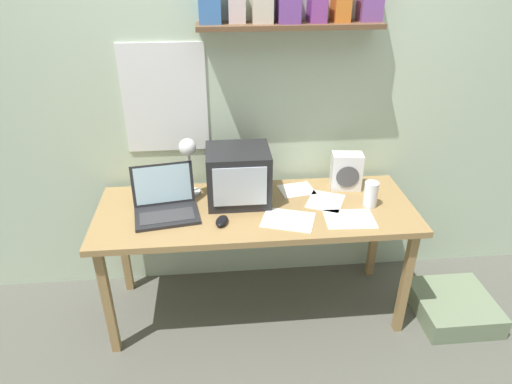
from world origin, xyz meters
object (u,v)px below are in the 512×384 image
object	(u,v)px
laptop	(165,202)
computer_mouse	(222,221)
juice_glass	(370,196)
space_heater	(346,171)
crt_monitor	(238,175)
loose_paper_near_laptop	(288,220)
open_notebook	(297,190)
loose_paper_near_monitor	(325,201)
floor_cushion	(453,307)
corner_desk	(256,218)
desk_lamp	(188,156)
printed_handout	(350,219)

from	to	relation	value
laptop	computer_mouse	xyz separation A→B (m)	(0.30, -0.15, -0.05)
juice_glass	space_heater	xyz separation A→B (m)	(-0.08, 0.22, 0.04)
crt_monitor	loose_paper_near_laptop	distance (m)	0.38
computer_mouse	open_notebook	world-z (taller)	computer_mouse
loose_paper_near_monitor	loose_paper_near_laptop	world-z (taller)	same
floor_cushion	corner_desk	bearing A→B (deg)	171.34
open_notebook	corner_desk	bearing A→B (deg)	-144.50
laptop	open_notebook	xyz separation A→B (m)	(0.74, 0.18, -0.06)
desk_lamp	floor_cushion	world-z (taller)	desk_lamp
corner_desk	loose_paper_near_laptop	bearing A→B (deg)	-42.10
open_notebook	printed_handout	bearing A→B (deg)	-57.20
computer_mouse	loose_paper_near_laptop	distance (m)	0.35
open_notebook	computer_mouse	bearing A→B (deg)	-144.16
laptop	desk_lamp	world-z (taller)	desk_lamp
loose_paper_near_laptop	space_heater	bearing A→B (deg)	39.75
desk_lamp	computer_mouse	world-z (taller)	desk_lamp
crt_monitor	juice_glass	size ratio (longest dim) A/B	2.38
crt_monitor	space_heater	world-z (taller)	crt_monitor
crt_monitor	open_notebook	size ratio (longest dim) A/B	1.56
computer_mouse	printed_handout	distance (m)	0.67
juice_glass	space_heater	bearing A→B (deg)	109.72
crt_monitor	open_notebook	world-z (taller)	crt_monitor
desk_lamp	computer_mouse	xyz separation A→B (m)	(0.16, -0.29, -0.24)
loose_paper_near_laptop	floor_cushion	xyz separation A→B (m)	(1.02, -0.04, -0.65)
loose_paper_near_laptop	printed_handout	size ratio (longest dim) A/B	1.18
crt_monitor	desk_lamp	xyz separation A→B (m)	(-0.27, 0.05, 0.11)
crt_monitor	loose_paper_near_laptop	world-z (taller)	crt_monitor
juice_glass	open_notebook	distance (m)	0.43
open_notebook	floor_cushion	xyz separation A→B (m)	(0.92, -0.36, -0.65)
desk_lamp	juice_glass	world-z (taller)	desk_lamp
open_notebook	space_heater	bearing A→B (deg)	0.29
corner_desk	printed_handout	size ratio (longest dim) A/B	6.48
corner_desk	loose_paper_near_monitor	distance (m)	0.40
laptop	desk_lamp	distance (m)	0.28
juice_glass	open_notebook	bearing A→B (deg)	149.38
crt_monitor	loose_paper_near_laptop	size ratio (longest dim) A/B	1.09
corner_desk	printed_handout	world-z (taller)	printed_handout
juice_glass	space_heater	world-z (taller)	space_heater
space_heater	open_notebook	xyz separation A→B (m)	(-0.29, -0.00, -0.11)
juice_glass	printed_handout	size ratio (longest dim) A/B	0.54
computer_mouse	space_heater	bearing A→B (deg)	23.76
corner_desk	laptop	size ratio (longest dim) A/B	4.70
crt_monitor	computer_mouse	size ratio (longest dim) A/B	2.91
corner_desk	space_heater	world-z (taller)	space_heater
space_heater	laptop	bearing A→B (deg)	-163.68
computer_mouse	floor_cushion	world-z (taller)	computer_mouse
open_notebook	juice_glass	bearing A→B (deg)	-30.62
crt_monitor	loose_paper_near_laptop	xyz separation A→B (m)	(0.24, -0.24, -0.15)
laptop	open_notebook	distance (m)	0.77
juice_glass	floor_cushion	world-z (taller)	juice_glass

